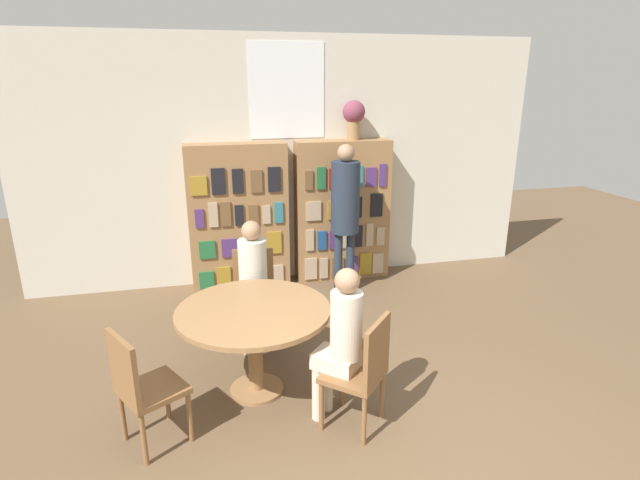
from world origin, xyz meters
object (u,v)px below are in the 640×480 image
at_px(chair_near_camera, 141,385).
at_px(librarian_standing, 345,203).
at_px(flower_vase, 354,116).
at_px(reading_table, 254,322).
at_px(chair_far_side, 363,368).
at_px(bookshelf_left, 239,217).
at_px(chair_left_side, 254,290).
at_px(seated_reader_right, 340,338).
at_px(seated_reader_left, 253,277).
at_px(bookshelf_right, 342,211).

distance_m(chair_near_camera, librarian_standing, 3.16).
xyz_separation_m(flower_vase, chair_near_camera, (-2.35, -2.78, -1.56)).
height_order(reading_table, chair_far_side, chair_far_side).
distance_m(bookshelf_left, chair_left_side, 1.41).
bearing_deg(reading_table, chair_left_side, 83.87).
xyz_separation_m(reading_table, chair_near_camera, (-0.83, -0.47, -0.13)).
bearing_deg(reading_table, librarian_standing, 54.62).
relative_size(bookshelf_left, flower_vase, 3.78).
height_order(bookshelf_left, chair_far_side, bookshelf_left).
bearing_deg(chair_far_side, flower_vase, 26.71).
distance_m(chair_far_side, seated_reader_right, 0.27).
xyz_separation_m(chair_far_side, librarian_standing, (0.57, 2.44, 0.62)).
distance_m(seated_reader_left, seated_reader_right, 1.37).
bearing_deg(seated_reader_right, chair_far_side, -90.00).
distance_m(chair_left_side, seated_reader_right, 1.55).
xyz_separation_m(bookshelf_right, reading_table, (-1.39, -2.30, -0.25)).
bearing_deg(librarian_standing, flower_vase, 64.58).
height_order(bookshelf_right, seated_reader_right, bookshelf_right).
distance_m(bookshelf_left, flower_vase, 1.86).
bearing_deg(chair_near_camera, chair_far_side, 54.00).
xyz_separation_m(chair_far_side, seated_reader_right, (-0.14, 0.12, 0.19)).
xyz_separation_m(flower_vase, seated_reader_right, (-0.95, -2.82, -1.37)).
xyz_separation_m(seated_reader_left, librarian_standing, (1.20, 1.03, 0.40)).
bearing_deg(seated_reader_right, bookshelf_right, 25.88).
height_order(flower_vase, chair_near_camera, flower_vase).
relative_size(chair_left_side, librarian_standing, 0.50).
bearing_deg(bookshelf_left, chair_left_side, -89.19).
xyz_separation_m(flower_vase, reading_table, (-1.52, -2.31, -1.43)).
height_order(bookshelf_right, flower_vase, flower_vase).
relative_size(bookshelf_right, chair_left_side, 1.99).
xyz_separation_m(reading_table, chair_far_side, (0.71, -0.64, -0.13)).
height_order(reading_table, librarian_standing, librarian_standing).
relative_size(bookshelf_right, seated_reader_left, 1.43).
relative_size(bookshelf_left, librarian_standing, 0.99).
xyz_separation_m(reading_table, seated_reader_left, (0.08, 0.77, 0.08)).
distance_m(bookshelf_left, chair_far_side, 3.03).
relative_size(reading_table, chair_left_side, 1.38).
bearing_deg(chair_near_camera, seated_reader_left, 113.98).
distance_m(seated_reader_right, librarian_standing, 2.46).
bearing_deg(librarian_standing, seated_reader_left, -139.25).
bearing_deg(seated_reader_right, seated_reader_left, 62.87).
distance_m(bookshelf_left, reading_table, 2.32).
height_order(chair_left_side, chair_far_side, same).
relative_size(bookshelf_left, chair_left_side, 1.99).
xyz_separation_m(chair_left_side, seated_reader_right, (0.47, -1.46, 0.19)).
height_order(chair_near_camera, seated_reader_right, seated_reader_right).
height_order(bookshelf_right, librarian_standing, librarian_standing).
xyz_separation_m(chair_near_camera, seated_reader_right, (1.40, -0.04, 0.19)).
bearing_deg(bookshelf_left, flower_vase, 0.18).
bearing_deg(chair_far_side, chair_near_camera, 126.00).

